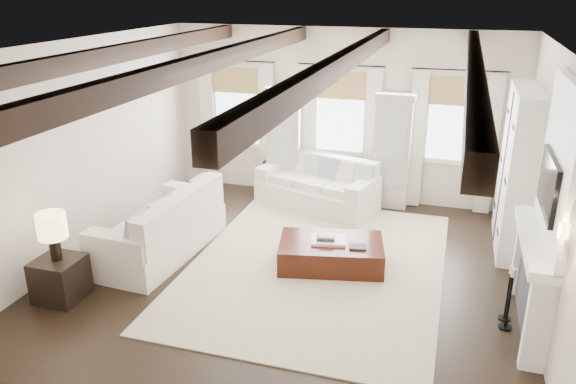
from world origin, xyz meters
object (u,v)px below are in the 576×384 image
(sofa_left, at_px, (164,229))
(side_table_back, at_px, (277,175))
(sofa_back, at_px, (319,186))
(side_table_front, at_px, (60,279))
(ottoman, at_px, (331,254))

(sofa_left, height_order, side_table_back, sofa_left)
(sofa_back, distance_m, side_table_front, 4.86)
(sofa_back, relative_size, side_table_back, 3.61)
(ottoman, relative_size, side_table_back, 2.29)
(ottoman, distance_m, side_table_front, 3.74)
(sofa_left, bearing_deg, side_table_front, -112.99)
(sofa_left, height_order, ottoman, sofa_left)
(sofa_left, bearing_deg, ottoman, 7.44)
(side_table_back, bearing_deg, sofa_left, -104.19)
(ottoman, xyz_separation_m, side_table_back, (-1.75, 2.83, 0.13))
(sofa_back, xyz_separation_m, ottoman, (0.75, -2.27, -0.19))
(ottoman, bearing_deg, sofa_back, 96.46)
(sofa_back, distance_m, ottoman, 2.40)
(sofa_left, height_order, side_table_front, sofa_left)
(sofa_left, relative_size, ottoman, 1.61)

